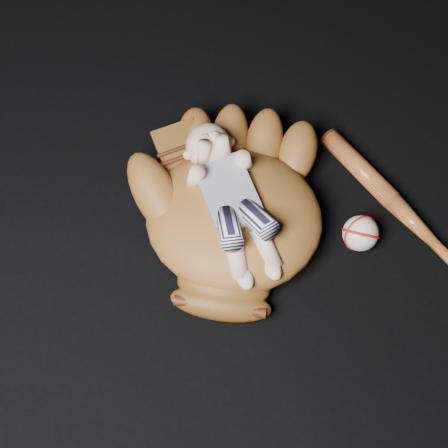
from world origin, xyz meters
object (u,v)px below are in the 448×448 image
(newborn_baby, at_px, (234,204))
(baseball, at_px, (361,233))
(baseball_glove, at_px, (234,214))
(baseball_bat, at_px, (400,209))

(newborn_baby, bearing_deg, baseball, -23.96)
(baseball_glove, xyz_separation_m, baseball, (0.27, -0.06, -0.04))
(baseball_glove, xyz_separation_m, baseball_bat, (0.37, -0.01, -0.06))
(baseball_glove, height_order, newborn_baby, newborn_baby)
(baseball, bearing_deg, newborn_baby, 167.94)
(baseball_glove, distance_m, baseball_bat, 0.38)
(newborn_baby, distance_m, baseball_bat, 0.39)
(baseball_glove, bearing_deg, baseball_bat, 15.68)
(baseball, bearing_deg, baseball_glove, 167.01)
(baseball_glove, height_order, baseball_bat, baseball_glove)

